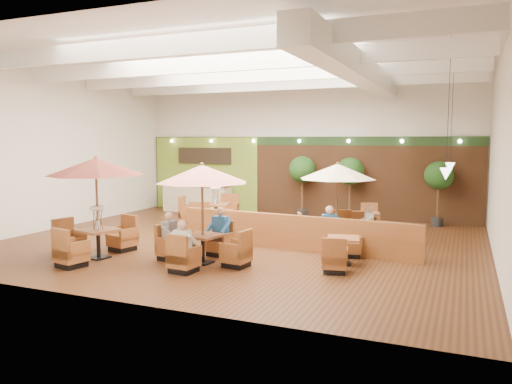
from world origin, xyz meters
The scene contains 17 objects.
room centered at (0.25, 1.22, 3.63)m, with size 14.04×14.00×5.52m.
service_counter centered at (-4.40, 5.10, 0.58)m, with size 3.00×0.75×1.18m.
booth_divider centered at (1.81, -0.35, 0.49)m, with size 7.13×0.18×0.99m, color brown.
table_0 centered at (-2.64, -3.32, 1.92)m, with size 2.61×2.74×2.69m.
table_1 centered at (0.20, -2.72, 1.74)m, with size 2.53×2.53×2.54m.
table_2 centered at (2.76, 0.81, 1.69)m, with size 2.56×2.56×2.46m.
table_3 centered at (-2.24, 2.13, 0.47)m, with size 2.08×2.98×1.62m.
table_4 centered at (3.48, -1.45, 0.33)m, with size 0.92×2.40×0.86m.
table_5 centered at (3.22, 2.96, 0.34)m, with size 1.00×2.50×0.89m.
topiary_0 centered at (0.27, 5.30, 1.83)m, with size 1.06×1.06×2.46m.
topiary_1 centered at (2.17, 5.30, 1.81)m, with size 1.05×1.05×2.43m.
topiary_2 centered at (5.36, 5.30, 1.75)m, with size 1.01×1.01×2.34m.
diner_0 centered at (0.20, -3.65, 0.76)m, with size 0.39×0.31×0.79m.
diner_1 centered at (0.20, -1.80, 0.78)m, with size 0.44×0.37×0.85m.
diner_2 centered at (-0.72, -2.72, 0.75)m, with size 0.30×0.38×0.79m.
diner_3 centered at (2.76, -0.08, 0.77)m, with size 0.46×0.43×0.82m.
diner_4 centered at (3.66, 0.81, 0.76)m, with size 0.40×0.44×0.80m.
Camera 1 is at (6.22, -13.56, 3.10)m, focal length 35.00 mm.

